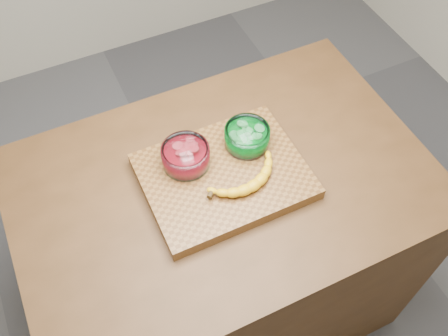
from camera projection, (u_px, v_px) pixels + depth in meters
name	position (u px, v px, depth m)	size (l,w,h in m)	color
ground	(224.00, 297.00, 2.16)	(3.50, 3.50, 0.00)	#4F4F53
counter	(224.00, 251.00, 1.79)	(1.20, 0.80, 0.90)	#462B15
cutting_board	(224.00, 176.00, 1.41)	(0.45, 0.35, 0.04)	brown
bowl_red	(186.00, 156.00, 1.39)	(0.14, 0.14, 0.06)	white
bowl_green	(247.00, 137.00, 1.43)	(0.13, 0.13, 0.06)	white
banana	(244.00, 177.00, 1.37)	(0.25, 0.13, 0.04)	gold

